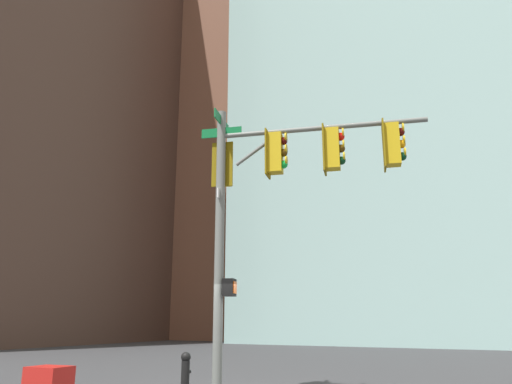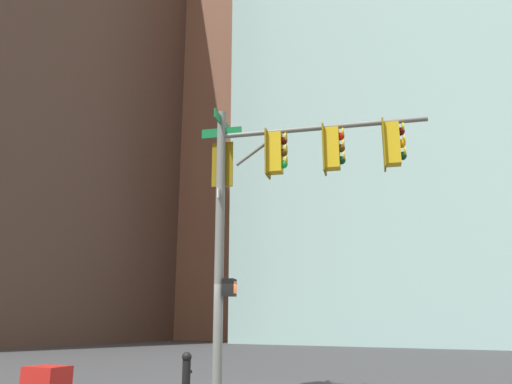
{
  "view_description": "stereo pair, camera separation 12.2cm",
  "coord_description": "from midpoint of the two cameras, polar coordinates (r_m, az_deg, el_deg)",
  "views": [
    {
      "loc": [
        -10.58,
        -5.99,
        1.69
      ],
      "look_at": [
        -0.25,
        -0.72,
        4.69
      ],
      "focal_mm": 34.8,
      "sensor_mm": 36.0,
      "label": 1
    },
    {
      "loc": [
        -10.53,
        -6.1,
        1.69
      ],
      "look_at": [
        -0.25,
        -0.72,
        4.69
      ],
      "focal_mm": 34.8,
      "sensor_mm": 36.0,
      "label": 2
    }
  ],
  "objects": [
    {
      "name": "building_glass_tower",
      "position": [
        56.63,
        20.79,
        14.7
      ],
      "size": [
        33.76,
        31.89,
        56.86
      ],
      "primitive_type": "cube",
      "color": "#9EC6C1",
      "rests_on": "ground_plane"
    },
    {
      "name": "fire_hydrant",
      "position": [
        14.0,
        -8.36,
        -19.35
      ],
      "size": [
        0.34,
        0.26,
        0.87
      ],
      "color": "black",
      "rests_on": "ground_plane"
    },
    {
      "name": "building_brick_midblock",
      "position": [
        57.75,
        0.42,
        8.17
      ],
      "size": [
        22.71,
        14.99,
        47.91
      ],
      "primitive_type": "cube",
      "color": "brown",
      "rests_on": "ground_plane"
    },
    {
      "name": "signal_pole_assembly",
      "position": [
        11.98,
        2.06,
        1.08
      ],
      "size": [
        1.87,
        5.35,
        6.85
      ],
      "rotation": [
        0.0,
        0.0,
        4.96
      ],
      "color": "slate",
      "rests_on": "ground_plane"
    },
    {
      "name": "building_brick_nearside",
      "position": [
        46.84,
        -25.04,
        12.21
      ],
      "size": [
        24.4,
        14.69,
        43.34
      ],
      "primitive_type": "cube",
      "color": "#4C3328",
      "rests_on": "ground_plane"
    }
  ]
}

